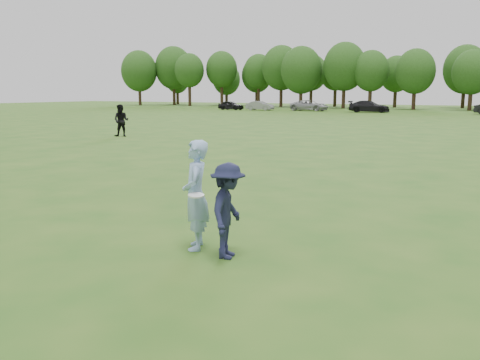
{
  "coord_description": "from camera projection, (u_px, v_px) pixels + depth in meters",
  "views": [
    {
      "loc": [
        4.55,
        -6.58,
        2.71
      ],
      "look_at": [
        0.16,
        1.47,
        1.1
      ],
      "focal_mm": 38.0,
      "sensor_mm": 36.0,
      "label": 1
    }
  ],
  "objects": [
    {
      "name": "ground",
      "position": [
        188.0,
        259.0,
        8.3
      ],
      "size": [
        200.0,
        200.0,
        0.0
      ],
      "primitive_type": "plane",
      "color": "#285919",
      "rests_on": "ground"
    },
    {
      "name": "thrower",
      "position": [
        196.0,
        195.0,
        8.71
      ],
      "size": [
        0.74,
        0.83,
        1.9
      ],
      "primitive_type": "imported",
      "rotation": [
        0.0,
        0.0,
        -1.05
      ],
      "color": "#95B7E7",
      "rests_on": "ground"
    },
    {
      "name": "defender",
      "position": [
        228.0,
        211.0,
        8.25
      ],
      "size": [
        0.82,
        1.13,
        1.58
      ],
      "primitive_type": "imported",
      "rotation": [
        0.0,
        0.0,
        1.82
      ],
      "color": "#1A1D3A",
      "rests_on": "ground"
    },
    {
      "name": "player_far_a",
      "position": [
        121.0,
        121.0,
        30.46
      ],
      "size": [
        1.12,
        1.0,
        1.93
      ],
      "primitive_type": "imported",
      "rotation": [
        0.0,
        0.0,
        0.34
      ],
      "color": "black",
      "rests_on": "ground"
    },
    {
      "name": "car_a",
      "position": [
        231.0,
        105.0,
        74.41
      ],
      "size": [
        3.94,
        1.76,
        1.31
      ],
      "primitive_type": "imported",
      "rotation": [
        0.0,
        0.0,
        1.52
      ],
      "color": "black",
      "rests_on": "ground"
    },
    {
      "name": "car_b",
      "position": [
        260.0,
        106.0,
        72.54
      ],
      "size": [
        3.98,
        1.42,
        1.31
      ],
      "primitive_type": "imported",
      "rotation": [
        0.0,
        0.0,
        1.58
      ],
      "color": "gray",
      "rests_on": "ground"
    },
    {
      "name": "car_c",
      "position": [
        309.0,
        106.0,
        70.66
      ],
      "size": [
        5.34,
        2.56,
        1.47
      ],
      "primitive_type": "imported",
      "rotation": [
        0.0,
        0.0,
        1.55
      ],
      "color": "#9F9FA3",
      "rests_on": "ground"
    },
    {
      "name": "car_d",
      "position": [
        369.0,
        107.0,
        65.48
      ],
      "size": [
        5.42,
        2.76,
        1.51
      ],
      "primitive_type": "imported",
      "rotation": [
        0.0,
        0.0,
        1.7
      ],
      "color": "black",
      "rests_on": "ground"
    },
    {
      "name": "disc_in_play",
      "position": [
        196.0,
        195.0,
        8.36
      ],
      "size": [
        0.27,
        0.27,
        0.07
      ],
      "color": "white",
      "rests_on": "ground"
    }
  ]
}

